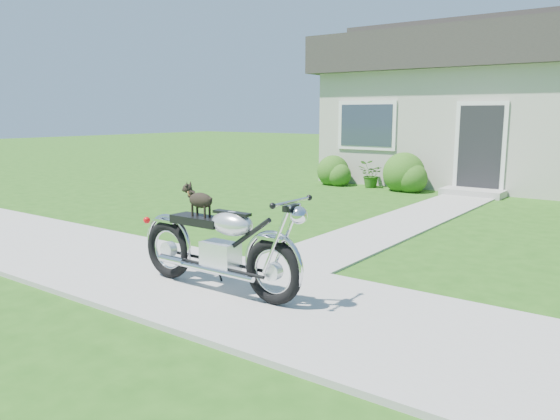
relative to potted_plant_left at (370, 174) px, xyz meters
name	(u,v)px	position (x,y,z in m)	size (l,w,h in m)	color
ground	(350,321)	(4.15, -8.55, -0.34)	(80.00, 80.00, 0.00)	#235114
sidewalk	(350,319)	(4.15, -8.55, -0.32)	(24.00, 2.20, 0.04)	#9E9B93
walkway	(411,219)	(2.65, -3.55, -0.33)	(1.20, 8.00, 0.03)	#9E9B93
shrub_row	(533,184)	(3.97, -0.05, 0.06)	(10.16, 1.04, 1.04)	#2E5C18
potted_plant_left	(370,174)	(0.00, 0.00, 0.00)	(0.62, 0.53, 0.69)	#285616
motorcycle_with_dog	(220,245)	(2.65, -8.69, 0.20)	(2.22, 0.60, 1.12)	black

